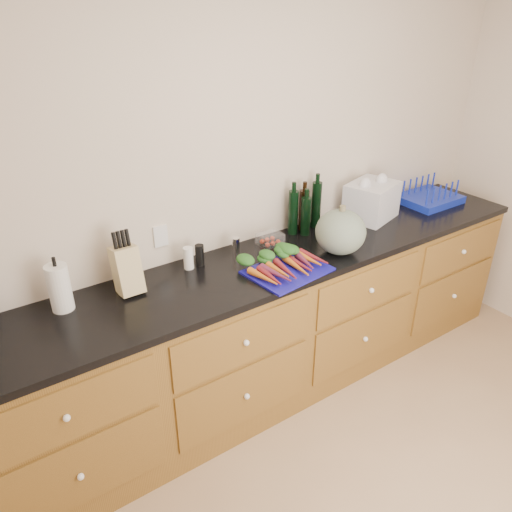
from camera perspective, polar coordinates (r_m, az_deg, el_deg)
wall_back at (r=3.00m, az=-0.86°, el=8.39°), size 4.10×0.05×2.60m
cabinets at (r=3.15m, az=2.61°, el=-8.06°), size 3.60×0.64×0.90m
countertop at (r=2.90m, az=2.75°, el=-0.47°), size 3.64×0.62×0.04m
cutting_board at (r=2.74m, az=3.61°, el=-1.67°), size 0.46×0.37×0.01m
carrots at (r=2.76m, az=3.04°, el=-0.74°), size 0.41×0.30×0.06m
squash at (r=2.93m, az=9.64°, el=2.73°), size 0.29×0.29×0.26m
paper_towel at (r=2.54m, az=-21.54°, el=-3.41°), size 0.11×0.11×0.24m
knife_block at (r=2.59m, az=-14.54°, el=-1.55°), size 0.12×0.12×0.24m
grinder_salt at (r=2.77m, az=-7.73°, el=-0.24°), size 0.05×0.05×0.13m
grinder_pepper at (r=2.80m, az=-6.46°, el=0.11°), size 0.05×0.05×0.12m
canister_chrome at (r=2.91m, az=-2.31°, el=1.16°), size 0.04×0.04×0.10m
tomato_box at (r=3.03m, az=1.62°, el=1.93°), size 0.14×0.12×0.07m
bottles at (r=3.19m, az=5.61°, el=5.18°), size 0.25×0.13×0.30m
grocery_bag at (r=3.46m, az=13.06°, el=6.17°), size 0.40×0.35×0.24m
dish_rack at (r=3.88m, az=19.16°, el=6.39°), size 0.42×0.33×0.17m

